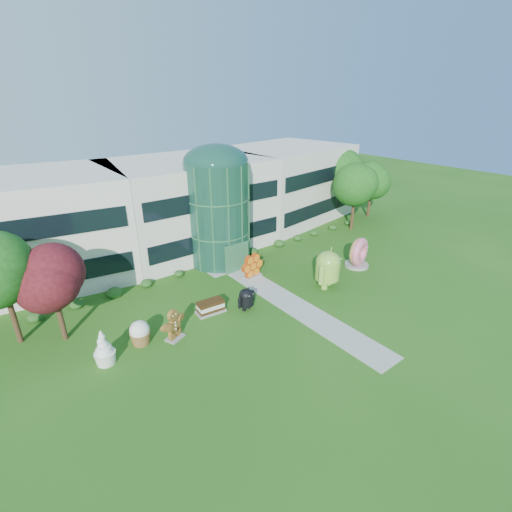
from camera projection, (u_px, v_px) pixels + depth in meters
ground at (303, 311)px, 28.85m from camera, size 140.00×140.00×0.00m
building at (188, 203)px, 40.01m from camera, size 46.00×15.00×9.30m
atrium at (218, 214)px, 35.56m from camera, size 6.00×6.00×9.80m
walkway at (286, 300)px, 30.29m from camera, size 2.40×20.00×0.04m
tree_red at (56, 301)px, 24.42m from camera, size 4.00×4.00×6.00m
trees_backdrop at (213, 218)px, 36.57m from camera, size 52.00×8.00×8.40m
android_green at (328, 266)px, 31.78m from camera, size 4.02×3.38×3.87m
android_black at (246, 298)px, 28.69m from camera, size 2.04×1.57×2.09m
donut at (358, 252)px, 35.71m from camera, size 3.11×2.02×2.98m
gingerbread at (174, 324)px, 25.20m from camera, size 2.69×1.88×2.32m
ice_cream_sandwich at (211, 307)px, 28.50m from camera, size 2.32×1.30×0.99m
honeycomb at (252, 267)px, 33.85m from camera, size 2.69×1.28×2.03m
froyo at (103, 347)px, 22.85m from camera, size 1.73×1.73×2.41m
cupcake at (140, 332)px, 24.82m from camera, size 1.90×1.90×1.73m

